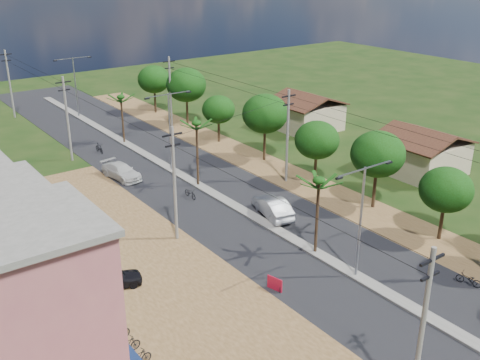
# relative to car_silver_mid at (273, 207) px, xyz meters

# --- Properties ---
(ground) EXTENTS (160.00, 160.00, 0.00)m
(ground) POSITION_rel_car_silver_mid_xyz_m (-1.50, -10.72, -0.82)
(ground) COLOR black
(ground) RESTS_ON ground
(road) EXTENTS (12.00, 110.00, 0.04)m
(road) POSITION_rel_car_silver_mid_xyz_m (-1.50, 4.28, -0.80)
(road) COLOR black
(road) RESTS_ON ground
(median) EXTENTS (1.00, 90.00, 0.18)m
(median) POSITION_rel_car_silver_mid_xyz_m (-1.50, 7.28, -0.73)
(median) COLOR #605E56
(median) RESTS_ON ground
(dirt_lot_west) EXTENTS (18.00, 46.00, 0.04)m
(dirt_lot_west) POSITION_rel_car_silver_mid_xyz_m (-16.50, -2.72, -0.80)
(dirt_lot_west) COLOR #533F1C
(dirt_lot_west) RESTS_ON ground
(dirt_shoulder_east) EXTENTS (5.00, 90.00, 0.03)m
(dirt_shoulder_east) POSITION_rel_car_silver_mid_xyz_m (7.00, 4.28, -0.80)
(dirt_shoulder_east) COLOR #533F1C
(dirt_shoulder_east) RESTS_ON ground
(shophouse_pink) EXTENTS (9.00, 6.40, 10.30)m
(shophouse_pink) POSITION_rel_car_silver_mid_xyz_m (-23.48, -10.72, 4.34)
(shophouse_pink) COLOR #9B4E56
(shophouse_pink) RESTS_ON ground
(house_east_near) EXTENTS (7.60, 7.50, 4.60)m
(house_east_near) POSITION_rel_car_silver_mid_xyz_m (18.50, -0.72, 1.57)
(house_east_near) COLOR tan
(house_east_near) RESTS_ON ground
(house_east_far) EXTENTS (7.60, 7.50, 4.60)m
(house_east_far) POSITION_rel_car_silver_mid_xyz_m (19.50, 17.28, 1.57)
(house_east_far) COLOR tan
(house_east_far) RESTS_ON ground
(tree_east_b) EXTENTS (4.00, 4.00, 5.83)m
(tree_east_b) POSITION_rel_car_silver_mid_xyz_m (7.80, -10.72, 3.29)
(tree_east_b) COLOR black
(tree_east_b) RESTS_ON ground
(tree_east_c) EXTENTS (4.60, 4.60, 6.83)m
(tree_east_c) POSITION_rel_car_silver_mid_xyz_m (8.20, -3.72, 4.04)
(tree_east_c) COLOR black
(tree_east_c) RESTS_ON ground
(tree_east_d) EXTENTS (4.20, 4.20, 6.13)m
(tree_east_d) POSITION_rel_car_silver_mid_xyz_m (7.90, 3.28, 3.52)
(tree_east_d) COLOR black
(tree_east_d) RESTS_ON ground
(tree_east_e) EXTENTS (4.80, 4.80, 7.14)m
(tree_east_e) POSITION_rel_car_silver_mid_xyz_m (8.10, 11.28, 4.27)
(tree_east_e) COLOR black
(tree_east_e) RESTS_ON ground
(tree_east_f) EXTENTS (3.80, 3.80, 5.52)m
(tree_east_f) POSITION_rel_car_silver_mid_xyz_m (7.70, 19.28, 3.07)
(tree_east_f) COLOR black
(tree_east_f) RESTS_ON ground
(tree_east_g) EXTENTS (5.00, 5.00, 7.38)m
(tree_east_g) POSITION_rel_car_silver_mid_xyz_m (8.30, 27.28, 4.42)
(tree_east_g) COLOR black
(tree_east_g) RESTS_ON ground
(tree_east_h) EXTENTS (4.40, 4.40, 6.52)m
(tree_east_h) POSITION_rel_car_silver_mid_xyz_m (8.00, 35.28, 3.82)
(tree_east_h) COLOR black
(tree_east_h) RESTS_ON ground
(palm_median_near) EXTENTS (2.00, 2.00, 6.15)m
(palm_median_near) POSITION_rel_car_silver_mid_xyz_m (-1.50, -6.72, 4.72)
(palm_median_near) COLOR black
(palm_median_near) RESTS_ON ground
(palm_median_mid) EXTENTS (2.00, 2.00, 6.55)m
(palm_median_mid) POSITION_rel_car_silver_mid_xyz_m (-1.50, 9.28, 5.08)
(palm_median_mid) COLOR black
(palm_median_mid) RESTS_ON ground
(palm_median_far) EXTENTS (2.00, 2.00, 5.85)m
(palm_median_far) POSITION_rel_car_silver_mid_xyz_m (-1.50, 25.28, 4.44)
(palm_median_far) COLOR black
(palm_median_far) RESTS_ON ground
(streetlight_near) EXTENTS (5.10, 0.18, 8.00)m
(streetlight_near) POSITION_rel_car_silver_mid_xyz_m (-1.50, -10.72, 3.97)
(streetlight_near) COLOR gray
(streetlight_near) RESTS_ON ground
(streetlight_mid) EXTENTS (5.10, 0.18, 8.00)m
(streetlight_mid) POSITION_rel_car_silver_mid_xyz_m (-1.50, 14.28, 3.97)
(streetlight_mid) COLOR gray
(streetlight_mid) RESTS_ON ground
(streetlight_far) EXTENTS (5.10, 0.18, 8.00)m
(streetlight_far) POSITION_rel_car_silver_mid_xyz_m (-1.50, 39.28, 3.97)
(streetlight_far) COLOR gray
(streetlight_far) RESTS_ON ground
(utility_pole_w_a) EXTENTS (1.60, 0.24, 9.00)m
(utility_pole_w_a) POSITION_rel_car_silver_mid_xyz_m (-8.50, -20.72, 3.94)
(utility_pole_w_a) COLOR #605E56
(utility_pole_w_a) RESTS_ON ground
(utility_pole_w_b) EXTENTS (1.60, 0.24, 9.00)m
(utility_pole_w_b) POSITION_rel_car_silver_mid_xyz_m (-8.50, 1.28, 3.94)
(utility_pole_w_b) COLOR #605E56
(utility_pole_w_b) RESTS_ON ground
(utility_pole_w_c) EXTENTS (1.60, 0.24, 9.00)m
(utility_pole_w_c) POSITION_rel_car_silver_mid_xyz_m (-8.50, 23.28, 3.94)
(utility_pole_w_c) COLOR #605E56
(utility_pole_w_c) RESTS_ON ground
(utility_pole_w_d) EXTENTS (1.60, 0.24, 9.00)m
(utility_pole_w_d) POSITION_rel_car_silver_mid_xyz_m (-8.50, 44.28, 3.94)
(utility_pole_w_d) COLOR #605E56
(utility_pole_w_d) RESTS_ON ground
(utility_pole_e_b) EXTENTS (1.60, 0.24, 9.00)m
(utility_pole_e_b) POSITION_rel_car_silver_mid_xyz_m (6.00, 5.28, 3.94)
(utility_pole_e_b) COLOR #605E56
(utility_pole_e_b) RESTS_ON ground
(utility_pole_e_c) EXTENTS (1.60, 0.24, 9.00)m
(utility_pole_e_c) POSITION_rel_car_silver_mid_xyz_m (6.00, 27.28, 3.94)
(utility_pole_e_c) COLOR #605E56
(utility_pole_e_c) RESTS_ON ground
(car_silver_mid) EXTENTS (2.92, 5.25, 1.64)m
(car_silver_mid) POSITION_rel_car_silver_mid_xyz_m (0.00, 0.00, 0.00)
(car_silver_mid) COLOR #A4A8AC
(car_silver_mid) RESTS_ON ground
(car_white_far) EXTENTS (2.70, 5.17, 1.43)m
(car_white_far) POSITION_rel_car_silver_mid_xyz_m (-6.50, 15.35, -0.10)
(car_white_far) COLOR #B4B4AF
(car_white_far) RESTS_ON ground
(car_parked_dark) EXTENTS (4.16, 2.56, 1.32)m
(car_parked_dark) POSITION_rel_car_silver_mid_xyz_m (-15.40, -2.17, -0.16)
(car_parked_dark) COLOR black
(car_parked_dark) RESTS_ON ground
(moto_rider_east) EXTENTS (1.01, 1.78, 0.89)m
(moto_rider_east) POSITION_rel_car_silver_mid_xyz_m (3.70, -15.87, -0.38)
(moto_rider_east) COLOR black
(moto_rider_east) RESTS_ON ground
(moto_rider_west_a) EXTENTS (0.66, 1.81, 0.94)m
(moto_rider_west_a) POSITION_rel_car_silver_mid_xyz_m (-3.58, 7.31, -0.35)
(moto_rider_west_a) COLOR black
(moto_rider_west_a) RESTS_ON ground
(moto_rider_west_b) EXTENTS (0.56, 1.81, 1.08)m
(moto_rider_west_b) POSITION_rel_car_silver_mid_xyz_m (-5.19, 23.80, -0.28)
(moto_rider_west_b) COLOR black
(moto_rider_west_b) RESTS_ON ground
(roadside_sign) EXTENTS (0.36, 1.14, 0.96)m
(roadside_sign) POSITION_rel_car_silver_mid_xyz_m (-7.00, -8.72, -0.34)
(roadside_sign) COLOR #A20F27
(roadside_sign) RESTS_ON ground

